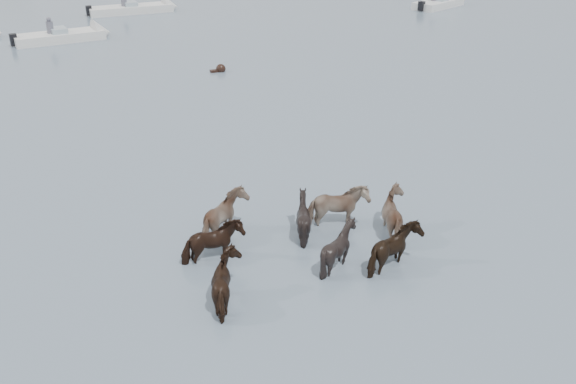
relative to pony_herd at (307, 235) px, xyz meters
name	(u,v)px	position (x,y,z in m)	size (l,w,h in m)	color
ground	(342,231)	(1.21, 0.44, -0.40)	(400.00, 400.00, 0.00)	slate
pony_herd	(307,235)	(0.00, 0.00, 0.00)	(5.92, 4.37, 1.32)	black
swimming_pony	(220,69)	(3.38, 15.59, -0.30)	(0.72, 0.44, 0.44)	black
motorboat_b	(74,36)	(-1.68, 24.99, -0.17)	(5.31, 2.02, 1.92)	silver
motorboat_c	(143,9)	(3.67, 31.45, -0.18)	(5.94, 1.70, 1.92)	silver
motorboat_d	(444,3)	(22.96, 24.88, -0.17)	(4.80, 3.11, 1.92)	silver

